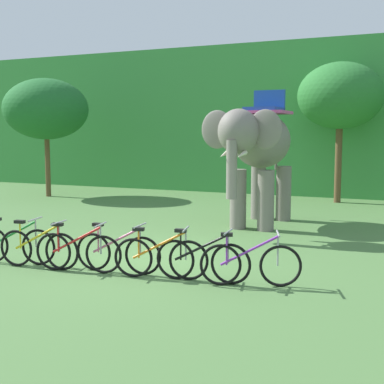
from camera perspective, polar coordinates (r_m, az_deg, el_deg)
The scene contains 12 objects.
ground_plane at distance 10.75m, azimuth -4.60°, elevation -7.34°, with size 80.00×80.00×0.00m, color #4C753D.
foliage_hedge at distance 24.53m, azimuth 11.97°, elevation 7.65°, with size 36.00×6.00×6.26m, color #3D8E42.
tree_left at distance 21.88m, azimuth -15.68°, elevation 8.71°, with size 3.36×3.36×4.73m.
tree_center_left at distance 19.97m, azimuth 15.92°, elevation 10.05°, with size 3.09×3.09×5.12m.
elephant at distance 14.35m, azimuth 7.33°, elevation 4.98°, with size 2.08×4.15×3.78m.
bike_green at distance 10.85m, azimuth -18.80°, elevation -5.44°, with size 1.69×0.54×0.92m.
bike_yellow at distance 10.36m, azimuth -16.45°, elevation -5.92°, with size 1.71×0.52×0.92m.
bike_red at distance 9.91m, azimuth -12.37°, elevation -6.36°, with size 1.69×0.52×0.92m.
bike_pink at distance 9.73m, azimuth -8.14°, elevation -6.51°, with size 1.71×0.52×0.92m.
bike_orange at distance 9.25m, azimuth -3.47°, elevation -7.14°, with size 1.68×0.58×0.92m.
bike_black at distance 9.05m, azimuth 1.14°, elevation -7.44°, with size 1.71×0.52×0.92m.
bike_purple at distance 8.85m, azimuth 6.38°, elevation -7.79°, with size 1.63×0.70×0.92m.
Camera 1 is at (4.92, -9.20, 2.56)m, focal length 48.76 mm.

